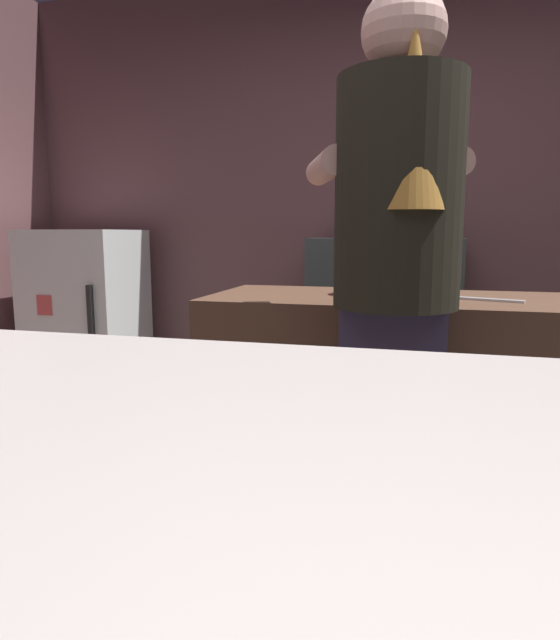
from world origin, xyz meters
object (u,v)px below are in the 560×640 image
object	(u,v)px
mini_fridge	(87,322)
bottle_soy	(438,221)
bottle_vinegar	(374,221)
chefs_knife	(486,300)
bartender	(396,278)
mixing_bowl	(360,288)
bottle_olive_oil	(387,224)

from	to	relation	value
mini_fridge	bottle_soy	xyz separation A→B (m)	(2.16, 0.22, 0.63)
bottle_vinegar	chefs_knife	bearing A→B (deg)	-68.78
bartender	bottle_soy	size ratio (longest dim) A/B	7.34
bottle_vinegar	mixing_bowl	bearing A→B (deg)	-87.00
mini_fridge	bottle_olive_oil	bearing A→B (deg)	2.31
bartender	bottle_soy	bearing A→B (deg)	-23.81
bottle_soy	bottle_vinegar	xyz separation A→B (m)	(-0.35, -0.08, 0.00)
mixing_bowl	bottle_soy	distance (m)	1.32
mixing_bowl	bottle_olive_oil	bearing A→B (deg)	89.18
chefs_knife	bottle_olive_oil	distance (m)	1.30
bottle_olive_oil	bottle_soy	distance (m)	0.31
chefs_knife	bottle_soy	xyz separation A→B (m)	(-0.14, 1.34, 0.29)
bottle_olive_oil	bottle_vinegar	bearing A→B (deg)	140.30
mini_fridge	bottle_soy	world-z (taller)	bottle_soy
mini_fridge	bottle_soy	distance (m)	2.26
mixing_bowl	chefs_knife	bearing A→B (deg)	-10.60
mini_fridge	bartender	xyz separation A→B (m)	(2.02, -1.53, 0.44)
bottle_soy	mini_fridge	bearing A→B (deg)	-174.26
bottle_soy	mixing_bowl	bearing A→B (deg)	-103.02
bottle_olive_oil	bottle_vinegar	distance (m)	0.10
chefs_knife	bottle_vinegar	xyz separation A→B (m)	(-0.49, 1.27, 0.29)
mini_fridge	chefs_knife	bearing A→B (deg)	-26.16
bottle_olive_oil	bartender	bearing A→B (deg)	-85.17
mixing_bowl	bottle_olive_oil	size ratio (longest dim) A/B	0.95
mixing_bowl	chefs_knife	xyz separation A→B (m)	(0.43, -0.08, -0.02)
mini_fridge	bottle_olive_oil	world-z (taller)	bottle_olive_oil
bottle_olive_oil	chefs_knife	bearing A→B (deg)	-71.00
chefs_knife	bottle_olive_oil	size ratio (longest dim) A/B	1.21
mixing_bowl	bottle_soy	bearing A→B (deg)	76.98
mini_fridge	mixing_bowl	distance (m)	2.17
bottle_soy	bottle_vinegar	bearing A→B (deg)	-167.90
bottle_soy	bottle_vinegar	size ratio (longest dim) A/B	0.95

